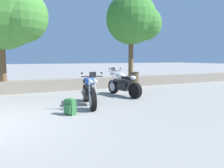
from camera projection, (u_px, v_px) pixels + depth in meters
The scene contains 6 objects.
motorcycle_blue_near_left at pixel (89, 91), 6.94m from camera, with size 0.69×2.06×1.18m.
motorcycle_white_centre at pixel (123, 84), 8.80m from camera, with size 0.80×2.05×1.18m.
rider_backpack at pixel (70, 106), 5.83m from camera, with size 0.34×0.35×0.47m.
leafy_tree_far_left at pixel (4, 10), 8.89m from camera, with size 3.75×3.57×4.96m.
leafy_tree_mid_left at pixel (134, 20), 11.82m from camera, with size 3.02×2.88×4.69m.
trash_bin at pixel (134, 80), 11.04m from camera, with size 0.46×0.46×0.86m.
Camera 1 is at (0.99, -5.63, 1.57)m, focal length 33.46 mm.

